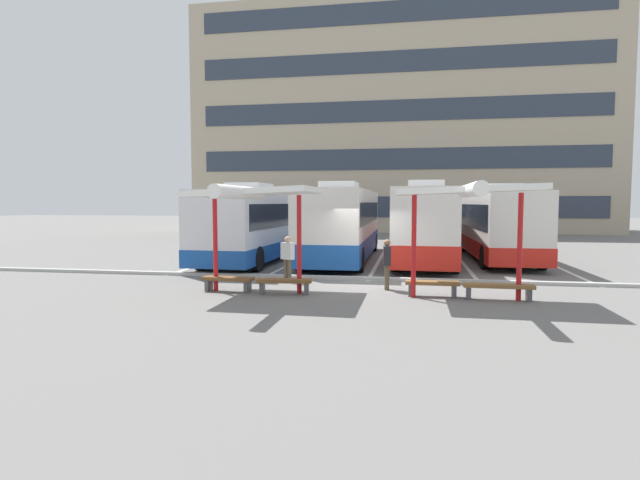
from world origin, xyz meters
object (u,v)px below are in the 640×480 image
at_px(coach_bus_2, 426,224).
at_px(bench_3, 498,288).
at_px(coach_bus_1, 343,225).
at_px(bench_0, 228,281).
at_px(coach_bus_3, 496,225).
at_px(waiting_passenger_0, 288,256).
at_px(coach_bus_0, 260,225).
at_px(waiting_passenger_1, 387,261).
at_px(waiting_shelter_0, 253,195).
at_px(bench_1, 284,283).
at_px(bench_2, 432,285).
at_px(waiting_shelter_1, 468,193).

distance_m(coach_bus_2, bench_3, 9.96).
distance_m(coach_bus_1, bench_0, 9.70).
distance_m(coach_bus_2, coach_bus_3, 3.48).
height_order(coach_bus_1, waiting_passenger_0, coach_bus_1).
xyz_separation_m(coach_bus_0, waiting_passenger_1, (6.31, -7.27, -0.76)).
bearing_deg(coach_bus_3, waiting_shelter_0, -127.91).
bearing_deg(coach_bus_0, bench_1, -68.68).
height_order(coach_bus_3, bench_1, coach_bus_3).
bearing_deg(coach_bus_3, coach_bus_2, -162.37).
bearing_deg(coach_bus_2, bench_1, -113.90).
height_order(coach_bus_3, bench_2, coach_bus_3).
xyz_separation_m(coach_bus_0, coach_bus_3, (11.04, 2.35, -0.02)).
bearing_deg(waiting_passenger_0, waiting_passenger_1, -16.50).
bearing_deg(waiting_shelter_1, coach_bus_2, 94.81).
distance_m(bench_1, waiting_passenger_1, 3.29).
xyz_separation_m(coach_bus_2, waiting_shelter_1, (0.84, -9.94, 1.29)).
distance_m(waiting_shelter_1, bench_3, 2.79).
relative_size(coach_bus_0, coach_bus_2, 0.93).
distance_m(bench_0, waiting_shelter_1, 7.49).
height_order(bench_1, waiting_passenger_0, waiting_passenger_0).
distance_m(bench_2, waiting_passenger_0, 5.19).
xyz_separation_m(coach_bus_2, waiting_shelter_0, (-5.27, -9.98, 1.26)).
relative_size(bench_0, bench_2, 1.06).
distance_m(coach_bus_0, waiting_shelter_1, 12.23).
xyz_separation_m(waiting_shelter_0, waiting_passenger_1, (3.86, 1.41, -2.04)).
height_order(bench_0, waiting_passenger_0, waiting_passenger_0).
bearing_deg(bench_3, waiting_passenger_0, 161.75).
bearing_deg(coach_bus_0, waiting_shelter_1, -45.29).
relative_size(coach_bus_3, waiting_passenger_1, 7.04).
xyz_separation_m(coach_bus_1, bench_1, (-0.51, -9.43, -1.33)).
relative_size(coach_bus_1, bench_2, 7.78).
bearing_deg(bench_3, bench_0, -179.65).
bearing_deg(bench_3, coach_bus_1, 121.14).
height_order(coach_bus_0, waiting_shelter_1, coach_bus_0).
height_order(coach_bus_2, bench_0, coach_bus_2).
bearing_deg(coach_bus_2, coach_bus_3, 17.63).
bearing_deg(waiting_shelter_0, waiting_passenger_1, 20.12).
bearing_deg(bench_0, coach_bus_0, 100.35).
bearing_deg(bench_1, coach_bus_1, 86.93).
relative_size(coach_bus_2, waiting_shelter_1, 2.88).
distance_m(coach_bus_0, bench_1, 9.30).
bearing_deg(coach_bus_1, coach_bus_3, 11.76).
bearing_deg(bench_2, waiting_shelter_0, -174.77).
xyz_separation_m(coach_bus_2, bench_1, (-4.37, -9.87, -1.35)).
relative_size(bench_0, waiting_passenger_0, 1.04).
xyz_separation_m(waiting_shelter_0, bench_3, (7.01, 0.26, -2.60)).
relative_size(waiting_shelter_0, bench_2, 3.26).
bearing_deg(coach_bus_0, coach_bus_3, 12.01).
bearing_deg(waiting_shelter_0, bench_1, 6.91).
distance_m(bench_0, bench_3, 7.91).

